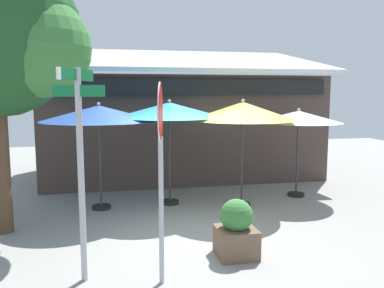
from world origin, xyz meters
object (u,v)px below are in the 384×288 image
object	(u,v)px
street_sign_post	(80,155)
patio_umbrella_mustard_right	(243,112)
patio_umbrella_royal_blue_left	(99,114)
shade_tree	(0,35)
stop_sign	(161,144)
patio_umbrella_ivory_far_right	(299,118)
patio_umbrella_teal_center	(169,110)
sidewalk_planter	(236,230)

from	to	relation	value
street_sign_post	patio_umbrella_mustard_right	xyz separation A→B (m)	(3.50, 3.19, 0.43)
patio_umbrella_royal_blue_left	shade_tree	world-z (taller)	shade_tree
patio_umbrella_royal_blue_left	shade_tree	size ratio (longest dim) A/B	0.49
street_sign_post	patio_umbrella_royal_blue_left	bearing A→B (deg)	87.18
stop_sign	shade_tree	distance (m)	4.14
shade_tree	patio_umbrella_mustard_right	bearing A→B (deg)	9.36
patio_umbrella_mustard_right	shade_tree	distance (m)	5.32
street_sign_post	patio_umbrella_ivory_far_right	xyz separation A→B (m)	(5.25, 3.81, 0.23)
stop_sign	patio_umbrella_teal_center	bearing A→B (deg)	79.71
patio_umbrella_mustard_right	sidewalk_planter	distance (m)	3.52
shade_tree	patio_umbrella_teal_center	bearing A→B (deg)	22.62
patio_umbrella_mustard_right	patio_umbrella_ivory_far_right	world-z (taller)	patio_umbrella_mustard_right
patio_umbrella_royal_blue_left	sidewalk_planter	world-z (taller)	patio_umbrella_royal_blue_left
street_sign_post	patio_umbrella_mustard_right	world-z (taller)	street_sign_post
shade_tree	sidewalk_planter	distance (m)	5.56
patio_umbrella_teal_center	shade_tree	size ratio (longest dim) A/B	0.48
patio_umbrella_teal_center	shade_tree	bearing A→B (deg)	-157.38
patio_umbrella_teal_center	shade_tree	xyz separation A→B (m)	(-3.37, -1.40, 1.49)
stop_sign	patio_umbrella_royal_blue_left	bearing A→B (deg)	103.04
stop_sign	patio_umbrella_royal_blue_left	distance (m)	4.09
stop_sign	patio_umbrella_royal_blue_left	world-z (taller)	stop_sign
street_sign_post	sidewalk_planter	size ratio (longest dim) A/B	3.14
patio_umbrella_ivory_far_right	patio_umbrella_royal_blue_left	bearing A→B (deg)	-178.43
stop_sign	sidewalk_planter	xyz separation A→B (m)	(1.35, 0.69, -1.58)
patio_umbrella_royal_blue_left	shade_tree	bearing A→B (deg)	-142.53
shade_tree	stop_sign	bearing A→B (deg)	-45.46
patio_umbrella_teal_center	sidewalk_planter	size ratio (longest dim) A/B	2.68
street_sign_post	patio_umbrella_royal_blue_left	size ratio (longest dim) A/B	1.15
patio_umbrella_mustard_right	shade_tree	size ratio (longest dim) A/B	0.47
patio_umbrella_ivory_far_right	shade_tree	bearing A→B (deg)	-167.94
patio_umbrella_teal_center	patio_umbrella_ivory_far_right	bearing A→B (deg)	0.73
patio_umbrella_teal_center	shade_tree	distance (m)	3.94
patio_umbrella_teal_center	patio_umbrella_ivory_far_right	size ratio (longest dim) A/B	1.12
patio_umbrella_ivory_far_right	sidewalk_planter	xyz separation A→B (m)	(-2.80, -3.42, -1.64)
stop_sign	patio_umbrella_teal_center	distance (m)	4.15
patio_umbrella_royal_blue_left	sidewalk_planter	bearing A→B (deg)	-55.37
patio_umbrella_teal_center	patio_umbrella_mustard_right	size ratio (longest dim) A/B	1.01
stop_sign	sidewalk_planter	distance (m)	2.19
stop_sign	patio_umbrella_ivory_far_right	bearing A→B (deg)	44.80
stop_sign	shade_tree	xyz separation A→B (m)	(-2.63, 2.67, 1.77)
patio_umbrella_mustard_right	patio_umbrella_ivory_far_right	distance (m)	1.86
street_sign_post	stop_sign	distance (m)	1.16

